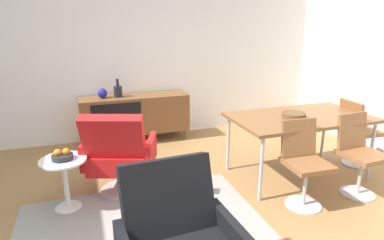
# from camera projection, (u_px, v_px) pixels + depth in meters

# --- Properties ---
(ground_plane) EXTENTS (8.32, 8.32, 0.00)m
(ground_plane) POSITION_uv_depth(u_px,v_px,m) (178.00, 225.00, 2.95)
(ground_plane) COLOR #9E7242
(wall_back) EXTENTS (6.80, 0.12, 2.80)m
(wall_back) POSITION_uv_depth(u_px,v_px,m) (128.00, 48.00, 4.90)
(wall_back) COLOR white
(wall_back) RESTS_ON ground_plane
(sideboard) EXTENTS (1.60, 0.45, 0.72)m
(sideboard) POSITION_uv_depth(u_px,v_px,m) (135.00, 114.00, 4.91)
(sideboard) COLOR brown
(sideboard) RESTS_ON ground_plane
(vase_cobalt) EXTENTS (0.13, 0.13, 0.14)m
(vase_cobalt) POSITION_uv_depth(u_px,v_px,m) (102.00, 93.00, 4.67)
(vase_cobalt) COLOR navy
(vase_cobalt) RESTS_ON sideboard
(vase_sculptural_dark) EXTENTS (0.12, 0.12, 0.27)m
(vase_sculptural_dark) POSITION_uv_depth(u_px,v_px,m) (118.00, 91.00, 4.73)
(vase_sculptural_dark) COLOR black
(vase_sculptural_dark) RESTS_ON sideboard
(dining_table) EXTENTS (1.60, 0.90, 0.74)m
(dining_table) POSITION_uv_depth(u_px,v_px,m) (300.00, 119.00, 3.73)
(dining_table) COLOR brown
(dining_table) RESTS_ON ground_plane
(wooden_bowl_on_table) EXTENTS (0.26, 0.26, 0.06)m
(wooden_bowl_on_table) POSITION_uv_depth(u_px,v_px,m) (294.00, 115.00, 3.64)
(wooden_bowl_on_table) COLOR brown
(wooden_bowl_on_table) RESTS_ON dining_table
(dining_chair_front_left) EXTENTS (0.42, 0.44, 0.86)m
(dining_chair_front_left) POSITION_uv_depth(u_px,v_px,m) (304.00, 160.00, 3.19)
(dining_chair_front_left) COLOR brown
(dining_chair_front_left) RESTS_ON ground_plane
(dining_chair_front_right) EXTENTS (0.43, 0.45, 0.86)m
(dining_chair_front_right) POSITION_uv_depth(u_px,v_px,m) (359.00, 151.00, 3.40)
(dining_chair_front_right) COLOR brown
(dining_chair_front_right) RESTS_ON ground_plane
(dining_chair_far_end) EXTENTS (0.45, 0.43, 0.86)m
(dining_chair_far_end) POSITION_uv_depth(u_px,v_px,m) (357.00, 130.00, 4.08)
(dining_chair_far_end) COLOR brown
(dining_chair_far_end) RESTS_ON ground_plane
(lounge_chair_red) EXTENTS (0.85, 0.82, 0.95)m
(lounge_chair_red) POSITION_uv_depth(u_px,v_px,m) (119.00, 153.00, 3.37)
(lounge_chair_red) COLOR red
(lounge_chair_red) RESTS_ON ground_plane
(side_table_round) EXTENTS (0.44, 0.44, 0.52)m
(side_table_round) POSITION_uv_depth(u_px,v_px,m) (65.00, 178.00, 3.14)
(side_table_round) COLOR white
(side_table_round) RESTS_ON ground_plane
(fruit_bowl) EXTENTS (0.20, 0.20, 0.11)m
(fruit_bowl) POSITION_uv_depth(u_px,v_px,m) (62.00, 156.00, 3.07)
(fruit_bowl) COLOR #262628
(fruit_bowl) RESTS_ON side_table_round
(area_rug) EXTENTS (2.20, 1.70, 0.01)m
(area_rug) POSITION_uv_depth(u_px,v_px,m) (145.00, 233.00, 2.82)
(area_rug) COLOR gray
(area_rug) RESTS_ON ground_plane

